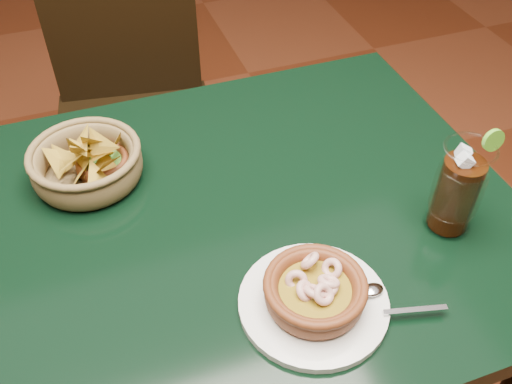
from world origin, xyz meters
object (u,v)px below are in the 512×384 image
object	(u,v)px
cola_drink	(458,189)
shrimp_plate	(315,294)
dining_table	(179,267)
chip_basket	(87,163)
dining_chair	(133,107)

from	to	relation	value
cola_drink	shrimp_plate	bearing A→B (deg)	-164.96
dining_table	chip_basket	size ratio (longest dim) A/B	5.14
shrimp_plate	chip_basket	world-z (taller)	chip_basket
dining_chair	shrimp_plate	xyz separation A→B (m)	(0.13, -0.93, 0.26)
shrimp_plate	cola_drink	distance (m)	0.29
dining_table	dining_chair	world-z (taller)	dining_chair
dining_chair	dining_table	bearing A→B (deg)	-92.71
dining_table	cola_drink	world-z (taller)	cola_drink
dining_chair	shrimp_plate	world-z (taller)	dining_chair
dining_table	dining_chair	size ratio (longest dim) A/B	1.27
chip_basket	dining_chair	bearing A→B (deg)	74.65
dining_chair	cola_drink	size ratio (longest dim) A/B	4.97
dining_table	chip_basket	world-z (taller)	chip_basket
dining_chair	chip_basket	bearing A→B (deg)	-105.35
dining_table	shrimp_plate	bearing A→B (deg)	-53.89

